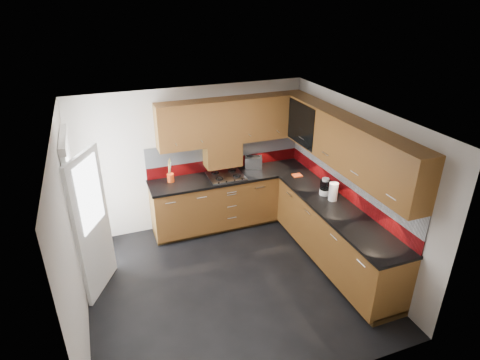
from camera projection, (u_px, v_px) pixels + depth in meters
name	position (u px, v px, depth m)	size (l,w,h in m)	color
room	(229.00, 188.00, 5.02)	(4.00, 3.80, 2.64)	black
base_cabinets	(278.00, 218.00, 6.42)	(2.70, 3.20, 0.95)	brown
countertop	(279.00, 192.00, 6.20)	(2.72, 3.22, 0.04)	black
backsplash	(286.00, 167.00, 6.33)	(2.70, 3.20, 0.54)	maroon
upper_cabinets	(290.00, 132.00, 5.92)	(2.50, 3.20, 0.72)	brown
extractor_hood	(222.00, 154.00, 6.64)	(0.60, 0.33, 0.40)	brown
glass_cabinet	(309.00, 122.00, 6.30)	(0.32, 0.80, 0.66)	black
back_door	(84.00, 217.00, 5.29)	(0.42, 1.19, 2.04)	white
gas_hob	(226.00, 176.00, 6.64)	(0.58, 0.51, 0.04)	silver
utensil_pot	(170.00, 176.00, 6.43)	(0.11, 0.11, 0.40)	#C63E12
toaster	(253.00, 162.00, 6.93)	(0.34, 0.27, 0.21)	silver
food_processor	(325.00, 187.00, 6.02)	(0.16, 0.16, 0.26)	white
paper_towel	(333.00, 192.00, 5.85)	(0.13, 0.13, 0.28)	white
orange_cloth	(297.00, 175.00, 6.67)	(0.15, 0.13, 0.02)	#EC4C1A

